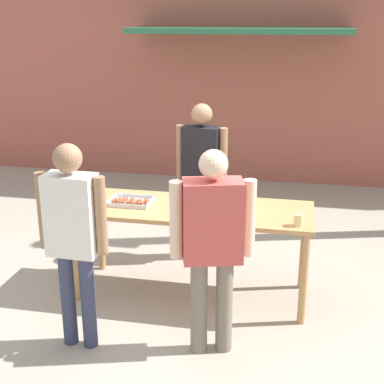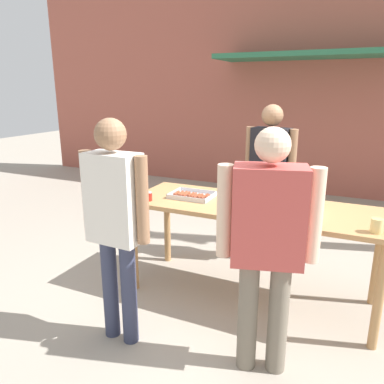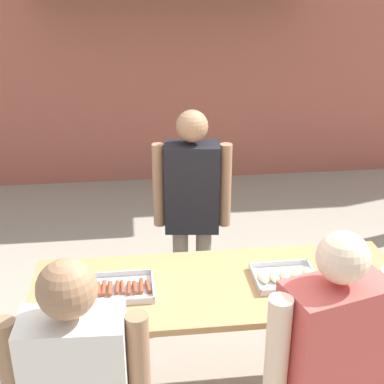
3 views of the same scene
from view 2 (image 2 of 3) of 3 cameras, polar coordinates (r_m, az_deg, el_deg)
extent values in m
plane|color=#A39989|center=(3.73, 8.69, -15.24)|extent=(24.00, 24.00, 0.00)
cube|color=#A85647|center=(7.15, 18.94, 17.62)|extent=(12.00, 0.12, 4.50)
cube|color=#2D704C|center=(6.62, 18.50, 19.19)|extent=(3.20, 1.00, 0.08)
cube|color=tan|center=(3.36, 9.30, -2.26)|extent=(2.24, 0.80, 0.04)
cylinder|color=tan|center=(3.65, -8.85, -8.33)|extent=(0.07, 0.07, 0.86)
cylinder|color=tan|center=(3.14, 26.60, -14.13)|extent=(0.07, 0.07, 0.86)
cylinder|color=tan|center=(4.18, -3.80, -5.01)|extent=(0.07, 0.07, 0.86)
cylinder|color=tan|center=(3.74, 26.40, -9.26)|extent=(0.07, 0.07, 0.86)
cube|color=silver|center=(3.54, 0.00, -0.72)|extent=(0.39, 0.30, 0.01)
cube|color=silver|center=(3.41, -1.04, -1.00)|extent=(0.39, 0.01, 0.03)
cube|color=silver|center=(3.67, 0.96, 0.20)|extent=(0.39, 0.01, 0.03)
cube|color=silver|center=(3.62, -2.77, -0.03)|extent=(0.01, 0.30, 0.03)
cube|color=silver|center=(3.47, 2.90, -0.75)|extent=(0.01, 0.30, 0.03)
cylinder|color=brown|center=(3.60, -2.37, -0.17)|extent=(0.04, 0.12, 0.03)
cylinder|color=brown|center=(3.59, -1.78, -0.21)|extent=(0.04, 0.13, 0.03)
cylinder|color=brown|center=(3.59, -1.28, -0.24)|extent=(0.03, 0.14, 0.03)
cylinder|color=brown|center=(3.56, -0.87, -0.35)|extent=(0.03, 0.13, 0.03)
cylinder|color=brown|center=(3.55, -0.17, -0.40)|extent=(0.03, 0.12, 0.03)
cylinder|color=brown|center=(3.54, 0.24, -0.50)|extent=(0.03, 0.13, 0.02)
cylinder|color=brown|center=(3.51, 0.72, -0.60)|extent=(0.03, 0.13, 0.02)
cylinder|color=brown|center=(3.50, 1.25, -0.64)|extent=(0.03, 0.11, 0.03)
cylinder|color=brown|center=(3.49, 1.88, -0.68)|extent=(0.03, 0.14, 0.03)
cylinder|color=brown|center=(3.47, 2.42, -0.79)|extent=(0.04, 0.12, 0.03)
cube|color=silver|center=(3.28, 15.91, -2.72)|extent=(0.38, 0.31, 0.01)
cube|color=silver|center=(3.13, 15.50, -3.14)|extent=(0.38, 0.01, 0.03)
cube|color=silver|center=(3.41, 16.35, -1.64)|extent=(0.38, 0.01, 0.03)
cube|color=silver|center=(3.30, 12.78, -1.98)|extent=(0.01, 0.31, 0.03)
cube|color=silver|center=(3.25, 19.15, -2.74)|extent=(0.01, 0.31, 0.03)
ellipsoid|color=beige|center=(3.29, 13.61, -2.00)|extent=(0.08, 0.13, 0.04)
ellipsoid|color=beige|center=(3.28, 14.77, -2.16)|extent=(0.06, 0.12, 0.04)
ellipsoid|color=beige|center=(3.27, 15.95, -2.24)|extent=(0.07, 0.12, 0.05)
ellipsoid|color=beige|center=(3.27, 17.15, -2.39)|extent=(0.06, 0.09, 0.04)
ellipsoid|color=beige|center=(3.24, 18.31, -2.46)|extent=(0.08, 0.13, 0.06)
cylinder|color=#567A38|center=(3.48, -7.90, -0.61)|extent=(0.06, 0.06, 0.07)
cylinder|color=#B2B2B7|center=(3.47, -7.92, 0.04)|extent=(0.06, 0.06, 0.01)
cylinder|color=#B22319|center=(3.45, -6.58, -0.72)|extent=(0.06, 0.06, 0.07)
cylinder|color=#B2B2B7|center=(3.44, -6.60, -0.06)|extent=(0.06, 0.06, 0.01)
cylinder|color=#DBC67A|center=(2.98, 26.32, -4.63)|extent=(0.08, 0.08, 0.11)
cylinder|color=#756B5B|center=(4.35, 10.17, -4.58)|extent=(0.12, 0.12, 0.83)
cylinder|color=#756B5B|center=(4.30, 12.36, -4.97)|extent=(0.12, 0.12, 0.83)
cube|color=black|center=(4.13, 11.80, 4.99)|extent=(0.41, 0.26, 0.66)
sphere|color=#936B4C|center=(4.07, 12.17, 11.36)|extent=(0.23, 0.23, 0.23)
cylinder|color=#936B4C|center=(4.21, 8.74, 5.57)|extent=(0.09, 0.09, 0.63)
cylinder|color=#936B4C|center=(4.05, 15.01, 4.83)|extent=(0.09, 0.09, 0.63)
cylinder|color=#333851|center=(2.95, -9.58, -14.97)|extent=(0.12, 0.12, 0.82)
cylinder|color=#333851|center=(3.05, -12.35, -14.06)|extent=(0.12, 0.12, 0.82)
cube|color=silver|center=(2.71, -11.79, -0.94)|extent=(0.40, 0.23, 0.65)
sphere|color=#936B4C|center=(2.62, -12.34, 8.60)|extent=(0.22, 0.22, 0.22)
cylinder|color=#936B4C|center=(2.57, -7.58, -1.30)|extent=(0.09, 0.09, 0.62)
cylinder|color=#936B4C|center=(2.86, -15.59, 0.02)|extent=(0.09, 0.09, 0.62)
cylinder|color=#756B5B|center=(2.72, 12.98, -18.18)|extent=(0.14, 0.14, 0.81)
cylinder|color=#756B5B|center=(2.71, 8.48, -18.05)|extent=(0.14, 0.14, 0.81)
cube|color=#C64C47|center=(2.40, 11.60, -3.57)|extent=(0.50, 0.36, 0.64)
sphere|color=beige|center=(2.29, 12.21, 7.02)|extent=(0.22, 0.22, 0.22)
cylinder|color=beige|center=(2.42, 18.17, -3.45)|extent=(0.10, 0.10, 0.61)
cylinder|color=beige|center=(2.39, 4.99, -2.92)|extent=(0.10, 0.10, 0.61)
camera|label=1|loc=(1.66, -160.83, 10.14)|focal=50.00mm
camera|label=3|loc=(1.58, -55.25, 38.95)|focal=50.00mm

